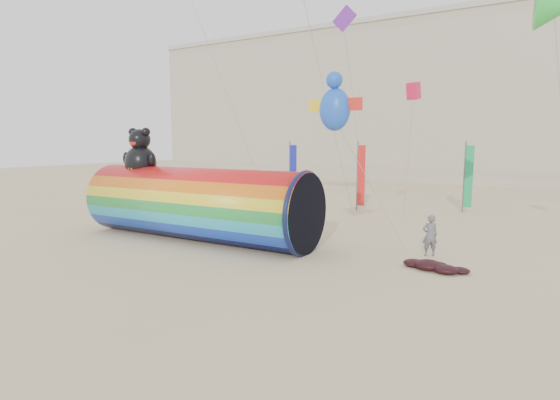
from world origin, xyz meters
The scene contains 6 objects.
ground centered at (0.00, 0.00, 0.00)m, with size 160.00×160.00×0.00m, color #CCB58C.
hotel_building centered at (-12.00, 45.95, 10.31)m, with size 60.40×15.40×20.60m.
windsock_assembly centered at (-4.41, 1.22, 2.00)m, with size 13.08×3.98×6.03m.
kite_handler centered at (6.98, 3.87, 0.95)m, with size 0.69×0.45×1.89m, color #5A5E62.
fabric_bundle centered at (7.62, 1.61, 0.17)m, with size 2.62×1.35×0.41m.
festival_banners centered at (0.33, 15.41, 2.64)m, with size 12.86×4.19×5.20m.
Camera 1 is at (10.83, -16.28, 5.15)m, focal length 28.00 mm.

